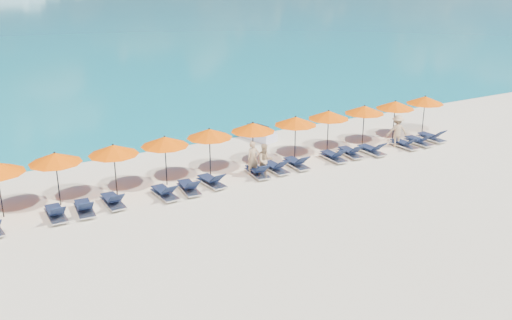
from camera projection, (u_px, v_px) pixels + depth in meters
ground at (294, 209)px, 22.75m from camera, size 1400.00×1400.00×0.00m
jetski at (258, 134)px, 31.76m from camera, size 1.34×2.43×0.82m
beachgoer_a at (253, 158)px, 26.27m from camera, size 0.61×0.42×1.60m
beachgoer_b at (265, 161)px, 25.99m from camera, size 0.85×0.60×1.59m
beachgoer_c at (397, 131)px, 30.36m from camera, size 1.24×0.93×1.74m
umbrella_2 at (55, 158)px, 22.55m from camera, size 2.10×2.10×2.28m
umbrella_3 at (113, 150)px, 23.54m from camera, size 2.10×2.10×2.28m
umbrella_4 at (165, 141)px, 24.66m from camera, size 2.10×2.10×2.28m
umbrella_5 at (209, 133)px, 25.84m from camera, size 2.10×2.10×2.28m
umbrella_6 at (253, 127)px, 26.81m from camera, size 2.10×2.10×2.28m
umbrella_7 at (296, 121)px, 27.89m from camera, size 2.10×2.10×2.28m
umbrella_8 at (329, 115)px, 29.03m from camera, size 2.10×2.10×2.28m
umbrella_9 at (364, 110)px, 30.07m from camera, size 2.10×2.10×2.28m
umbrella_10 at (395, 105)px, 31.07m from camera, size 2.10×2.10×2.28m
umbrella_11 at (425, 100)px, 32.20m from camera, size 2.10×2.10×2.28m
lounger_3 at (56, 213)px, 21.85m from camera, size 0.64×1.71×0.66m
lounger_4 at (84, 208)px, 22.31m from camera, size 0.77×1.75×0.66m
lounger_5 at (113, 201)px, 23.00m from camera, size 0.64×1.71×0.66m
lounger_6 at (165, 192)px, 23.83m from camera, size 0.72×1.73×0.66m
lounger_7 at (189, 187)px, 24.38m from camera, size 0.78×1.75×0.66m
lounger_8 at (212, 181)px, 25.10m from camera, size 0.78×1.75×0.66m
lounger_9 at (257, 171)px, 26.25m from camera, size 0.79×1.75×0.66m
lounger_10 at (275, 167)px, 26.80m from camera, size 0.66×1.71×0.66m
lounger_11 at (296, 163)px, 27.38m from camera, size 0.68×1.72×0.66m
lounger_12 at (334, 156)px, 28.36m from camera, size 0.68×1.72×0.66m
lounger_13 at (351, 152)px, 28.97m from camera, size 0.79×1.75×0.66m
lounger_14 at (372, 150)px, 29.34m from camera, size 0.65×1.71×0.66m
lounger_15 at (405, 144)px, 30.31m from camera, size 0.66×1.72×0.66m
lounger_16 at (419, 141)px, 30.85m from camera, size 0.63×1.70×0.66m
lounger_17 at (432, 137)px, 31.53m from camera, size 0.68×1.72×0.66m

